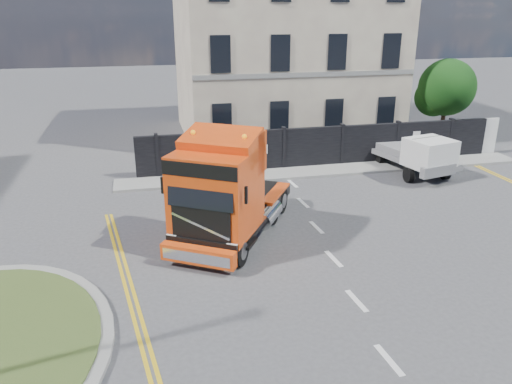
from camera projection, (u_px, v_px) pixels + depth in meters
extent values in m
plane|color=#424244|center=(239.00, 263.00, 15.35)|extent=(120.00, 120.00, 0.00)
cube|color=black|center=(322.00, 147.00, 24.52)|extent=(18.00, 0.25, 2.00)
cube|color=silver|center=(474.00, 137.00, 26.33)|extent=(2.60, 0.12, 2.00)
cube|color=beige|center=(282.00, 43.00, 29.83)|extent=(12.00, 10.00, 11.00)
cylinder|color=#382619|center=(443.00, 122.00, 29.00)|extent=(0.24, 0.24, 2.40)
sphere|color=black|center=(447.00, 87.00, 28.32)|extent=(3.20, 3.20, 3.20)
sphere|color=black|center=(434.00, 97.00, 28.78)|extent=(2.20, 2.20, 2.20)
cube|color=gray|center=(328.00, 170.00, 24.02)|extent=(20.00, 1.60, 0.12)
cube|color=black|center=(236.00, 211.00, 17.44)|extent=(5.08, 6.24, 0.42)
cube|color=#DC430F|center=(217.00, 191.00, 15.53)|extent=(3.29, 3.32, 2.63)
cube|color=#DC430F|center=(228.00, 150.00, 16.04)|extent=(2.44, 1.96, 1.32)
cube|color=black|center=(200.00, 192.00, 14.33)|extent=(1.78, 1.14, 0.99)
cube|color=#DC430F|center=(198.00, 255.00, 14.71)|extent=(2.17, 1.52, 0.52)
cylinder|color=black|center=(179.00, 241.00, 15.70)|extent=(0.77, 0.99, 0.98)
cylinder|color=gray|center=(179.00, 241.00, 15.70)|extent=(0.57, 0.64, 0.54)
cylinder|color=black|center=(239.00, 250.00, 15.08)|extent=(0.77, 0.99, 0.98)
cylinder|color=gray|center=(239.00, 250.00, 15.08)|extent=(0.57, 0.64, 0.54)
cylinder|color=black|center=(220.00, 204.00, 18.66)|extent=(0.77, 0.99, 0.98)
cylinder|color=gray|center=(220.00, 204.00, 18.66)|extent=(0.57, 0.64, 0.54)
cylinder|color=black|center=(272.00, 211.00, 18.05)|extent=(0.77, 0.99, 0.98)
cylinder|color=gray|center=(272.00, 211.00, 18.05)|extent=(0.57, 0.64, 0.54)
cylinder|color=black|center=(231.00, 194.00, 19.66)|extent=(0.77, 0.99, 0.98)
cylinder|color=gray|center=(231.00, 194.00, 19.66)|extent=(0.57, 0.64, 0.54)
cylinder|color=black|center=(280.00, 200.00, 19.05)|extent=(0.77, 0.99, 0.98)
cylinder|color=gray|center=(280.00, 200.00, 19.05)|extent=(0.57, 0.64, 0.54)
cube|color=slate|center=(411.00, 158.00, 23.87)|extent=(2.81, 4.92, 0.24)
cube|color=silver|center=(429.00, 153.00, 22.33)|extent=(2.17, 2.10, 1.25)
cylinder|color=black|center=(409.00, 175.00, 22.47)|extent=(0.24, 0.68, 0.68)
cylinder|color=black|center=(445.00, 172.00, 22.86)|extent=(0.24, 0.68, 0.68)
cylinder|color=black|center=(380.00, 158.00, 25.12)|extent=(0.24, 0.68, 0.68)
cylinder|color=black|center=(412.00, 155.00, 25.51)|extent=(0.24, 0.68, 0.68)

